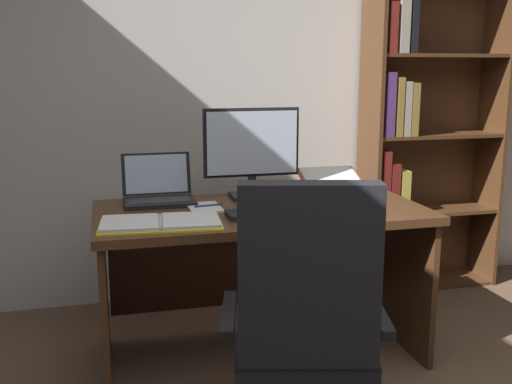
{
  "coord_description": "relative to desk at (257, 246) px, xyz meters",
  "views": [
    {
      "loc": [
        -0.94,
        -1.31,
        1.41
      ],
      "look_at": [
        -0.27,
        1.31,
        0.85
      ],
      "focal_mm": 41.97,
      "sensor_mm": 36.0,
      "label": 1
    }
  ],
  "objects": [
    {
      "name": "pen",
      "position": [
        -0.24,
        -0.01,
        0.22
      ],
      "size": [
        0.14,
        0.03,
        0.01
      ],
      "primitive_type": "cylinder",
      "rotation": [
        0.0,
        1.57,
        0.15
      ],
      "color": "navy",
      "rests_on": "notepad"
    },
    {
      "name": "notepad",
      "position": [
        -0.26,
        -0.01,
        0.22
      ],
      "size": [
        0.16,
        0.21,
        0.01
      ],
      "primitive_type": "cube",
      "rotation": [
        0.0,
        0.0,
        0.03
      ],
      "color": "silver",
      "rests_on": "desk"
    },
    {
      "name": "bookshelf",
      "position": [
        1.2,
        0.65,
        0.38
      ],
      "size": [
        0.89,
        0.32,
        1.99
      ],
      "color": "#4C2D19",
      "rests_on": "ground"
    },
    {
      "name": "keyboard",
      "position": [
        0.02,
        -0.22,
        0.22
      ],
      "size": [
        0.42,
        0.15,
        0.02
      ],
      "primitive_type": "cube",
      "color": "black",
      "rests_on": "desk"
    },
    {
      "name": "monitor",
      "position": [
        0.02,
        0.17,
        0.44
      ],
      "size": [
        0.5,
        0.16,
        0.46
      ],
      "color": "black",
      "rests_on": "desk"
    },
    {
      "name": "laptop",
      "position": [
        -0.46,
        0.18,
        0.26
      ],
      "size": [
        0.34,
        0.28,
        0.23
      ],
      "color": "black",
      "rests_on": "desk"
    },
    {
      "name": "office_chair",
      "position": [
        -0.04,
        -0.85,
        -0.1
      ],
      "size": [
        0.69,
        0.6,
        1.05
      ],
      "rotation": [
        0.0,
        0.0,
        -0.25
      ],
      "color": "black",
      "rests_on": "ground"
    },
    {
      "name": "wall_back",
      "position": [
        0.23,
        0.88,
        0.86
      ],
      "size": [
        5.08,
        0.12,
        2.82
      ],
      "primitive_type": "cube",
      "color": "beige",
      "rests_on": "ground"
    },
    {
      "name": "open_binder",
      "position": [
        -0.49,
        -0.27,
        0.22
      ],
      "size": [
        0.53,
        0.31,
        0.02
      ],
      "rotation": [
        0.0,
        0.0,
        -0.08
      ],
      "color": "yellow",
      "rests_on": "desk"
    },
    {
      "name": "computer_mouse",
      "position": [
        0.32,
        -0.22,
        0.23
      ],
      "size": [
        0.06,
        0.1,
        0.04
      ],
      "primitive_type": "ellipsoid",
      "color": "black",
      "rests_on": "desk"
    },
    {
      "name": "reading_stand_with_book",
      "position": [
        0.48,
        0.24,
        0.27
      ],
      "size": [
        0.33,
        0.27,
        0.12
      ],
      "color": "black",
      "rests_on": "desk"
    },
    {
      "name": "desk",
      "position": [
        0.0,
        0.0,
        0.0
      ],
      "size": [
        1.56,
        0.75,
        0.76
      ],
      "color": "#4C2D19",
      "rests_on": "ground"
    }
  ]
}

